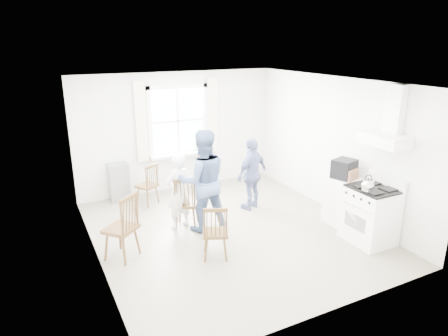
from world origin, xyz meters
The scene contains 17 objects.
room_shell centered at (0.00, 0.00, 1.30)m, with size 4.62×5.12×2.64m.
window_assembly centered at (0.00, 2.45, 1.46)m, with size 1.88×0.24×1.70m.
range_hood centered at (2.07, -1.35, 1.90)m, with size 0.45×0.76×0.94m.
shelf_unit centered at (-1.40, 2.33, 0.40)m, with size 0.40×0.30×0.80m, color gray.
gas_stove centered at (1.91, -1.35, 0.48)m, with size 0.68×0.76×1.12m.
kettle centered at (1.70, -1.42, 1.04)m, with size 0.20×0.20×0.28m.
low_cabinet centered at (1.98, -0.65, 0.45)m, with size 0.50×0.55×0.90m, color white.
stereo_stack centered at (1.93, -0.64, 1.07)m, with size 0.45×0.43×0.34m.
cardboard_box centered at (1.96, -0.74, 1.00)m, with size 0.30×0.22×0.19m, color #976749.
windsor_chair_a centered at (-0.89, 1.78, 0.54)m, with size 0.50×0.50×0.88m.
windsor_chair_b centered at (-0.64, -0.75, 0.55)m, with size 0.49×0.49×0.90m.
windsor_chair_c centered at (-1.83, -0.10, 0.65)m, with size 0.62×0.62×1.06m.
person_left centered at (-0.73, 0.57, 0.68)m, with size 0.50×0.50×1.37m, color white.
person_mid centered at (-0.37, 0.31, 0.91)m, with size 0.88×0.88×1.81m, color #4E6390.
person_right centered at (0.87, 0.73, 0.72)m, with size 0.85×0.85×1.44m, color navy.
potted_plant centered at (0.44, 2.36, 1.02)m, with size 0.18×0.18×0.34m, color #32703C.
windsor_chair_d centered at (-0.64, 0.47, 0.58)m, with size 0.55×0.54×0.95m.
Camera 1 is at (-2.98, -5.65, 3.23)m, focal length 32.00 mm.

